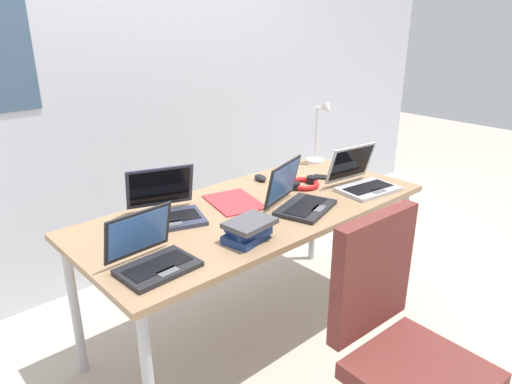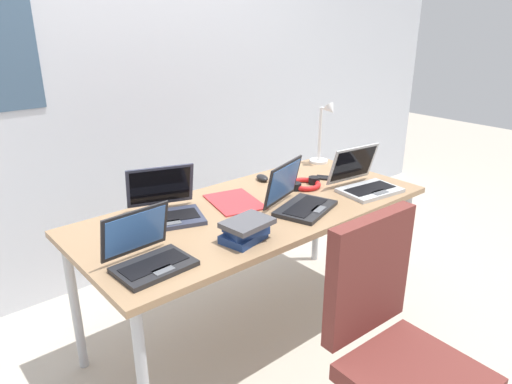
{
  "view_description": "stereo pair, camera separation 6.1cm",
  "coord_description": "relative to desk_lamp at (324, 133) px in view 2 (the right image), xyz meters",
  "views": [
    {
      "loc": [
        -1.46,
        -1.62,
        1.65
      ],
      "look_at": [
        0.0,
        0.0,
        0.82
      ],
      "focal_mm": 33.1,
      "sensor_mm": 36.0,
      "label": 1
    },
    {
      "loc": [
        -1.42,
        -1.66,
        1.65
      ],
      "look_at": [
        0.0,
        0.0,
        0.82
      ],
      "focal_mm": 33.1,
      "sensor_mm": 36.0,
      "label": 2
    }
  ],
  "objects": [
    {
      "name": "desk",
      "position": [
        -0.8,
        -0.28,
        -0.25
      ],
      "size": [
        1.8,
        0.8,
        0.74
      ],
      "color": "#9E7A56",
      "rests_on": "ground_plane"
    },
    {
      "name": "cell_phone",
      "position": [
        -0.2,
        -0.23,
        -0.19
      ],
      "size": [
        0.13,
        0.15,
        0.01
      ],
      "primitive_type": "cube",
      "rotation": [
        0.0,
        0.0,
        0.55
      ],
      "color": "black",
      "rests_on": "desk"
    },
    {
      "name": "paper_folder_near_lamp",
      "position": [
        -0.85,
        -0.16,
        -0.19
      ],
      "size": [
        0.3,
        0.35,
        0.01
      ],
      "primitive_type": "cube",
      "rotation": [
        0.0,
        0.0,
        -0.23
      ],
      "color": "red",
      "rests_on": "desk"
    },
    {
      "name": "laptop_back_left",
      "position": [
        -1.21,
        -0.1,
        -0.15
      ],
      "size": [
        0.4,
        0.39,
        0.23
      ],
      "color": "#33384C",
      "rests_on": "desk"
    },
    {
      "name": "laptop_near_mouse",
      "position": [
        -0.19,
        -0.48,
        -0.15
      ],
      "size": [
        0.35,
        0.32,
        0.23
      ],
      "color": "#B7BABC",
      "rests_on": "desk"
    },
    {
      "name": "headphones",
      "position": [
        -0.4,
        -0.23,
        -0.18
      ],
      "size": [
        0.21,
        0.18,
        0.04
      ],
      "color": "red",
      "rests_on": "desk"
    },
    {
      "name": "wall_back",
      "position": [
        -0.8,
        0.82,
        0.36
      ],
      "size": [
        6.0,
        0.13,
        2.6
      ],
      "color": "silver",
      "rests_on": "ground_plane"
    },
    {
      "name": "ground_plane",
      "position": [
        -0.8,
        -0.28,
        -0.94
      ],
      "size": [
        12.0,
        12.0,
        0.0
      ],
      "primitive_type": "plane",
      "color": "#B7AD9E"
    },
    {
      "name": "book_stack",
      "position": [
        -1.07,
        -0.53,
        -0.15
      ],
      "size": [
        0.23,
        0.18,
        0.09
      ],
      "color": "navy",
      "rests_on": "desk"
    },
    {
      "name": "office_chair",
      "position": [
        -0.9,
        -1.21,
        -0.54
      ],
      "size": [
        0.52,
        0.55,
        0.97
      ],
      "color": "black",
      "rests_on": "ground_plane"
    },
    {
      "name": "laptop_by_keyboard",
      "position": [
        -0.65,
        -0.43,
        -0.15
      ],
      "size": [
        0.38,
        0.34,
        0.23
      ],
      "color": "#232326",
      "rests_on": "desk"
    },
    {
      "name": "desk_lamp",
      "position": [
        0.0,
        0.0,
        0.0
      ],
      "size": [
        0.12,
        0.18,
        0.4
      ],
      "color": "white",
      "rests_on": "desk"
    },
    {
      "name": "laptop_near_lamp",
      "position": [
        -1.49,
        -0.45,
        -0.15
      ],
      "size": [
        0.3,
        0.26,
        0.21
      ],
      "color": "#232326",
      "rests_on": "desk"
    },
    {
      "name": "computer_mouse",
      "position": [
        -0.52,
        0.0,
        -0.18
      ],
      "size": [
        0.07,
        0.11,
        0.03
      ],
      "primitive_type": "ellipsoid",
      "rotation": [
        0.0,
        0.0,
        -0.2
      ],
      "color": "black",
      "rests_on": "desk"
    }
  ]
}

